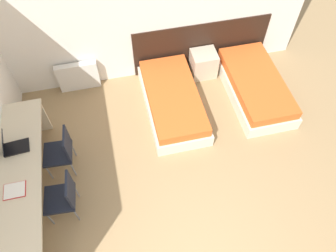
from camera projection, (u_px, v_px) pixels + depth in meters
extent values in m
cube|color=white|center=(144.00, 14.00, 5.41)|extent=(5.87, 0.05, 2.70)
cube|color=black|center=(201.00, 46.00, 6.22)|extent=(2.60, 0.03, 0.99)
cube|color=beige|center=(173.00, 104.00, 5.88)|extent=(0.95, 1.88, 0.25)
cube|color=#E05B23|center=(173.00, 96.00, 5.71)|extent=(0.87, 1.80, 0.17)
cube|color=beige|center=(254.00, 89.00, 6.08)|extent=(0.95, 1.88, 0.25)
cube|color=#E05B23|center=(257.00, 82.00, 5.91)|extent=(0.87, 1.80, 0.17)
cube|color=beige|center=(203.00, 64.00, 6.28)|extent=(0.47, 0.42, 0.51)
cube|color=silver|center=(78.00, 76.00, 6.04)|extent=(0.75, 0.12, 0.59)
cube|color=beige|center=(19.00, 170.00, 4.40)|extent=(0.58, 2.41, 0.04)
cube|color=beige|center=(31.00, 118.00, 5.39)|extent=(0.52, 0.04, 0.74)
cube|color=black|center=(58.00, 153.00, 4.95)|extent=(0.45, 0.45, 0.05)
cube|color=black|center=(67.00, 143.00, 4.78)|extent=(0.05, 0.38, 0.43)
cylinder|color=slate|center=(49.00, 173.00, 5.01)|extent=(0.02, 0.02, 0.39)
cylinder|color=slate|center=(50.00, 152.00, 5.22)|extent=(0.02, 0.02, 0.39)
cylinder|color=slate|center=(73.00, 169.00, 5.05)|extent=(0.02, 0.02, 0.39)
cylinder|color=slate|center=(73.00, 149.00, 5.25)|extent=(0.02, 0.02, 0.39)
cube|color=black|center=(60.00, 199.00, 4.53)|extent=(0.45, 0.45, 0.05)
cube|color=black|center=(70.00, 189.00, 4.36)|extent=(0.05, 0.38, 0.43)
cylinder|color=slate|center=(50.00, 219.00, 4.59)|extent=(0.02, 0.02, 0.39)
cylinder|color=slate|center=(51.00, 195.00, 4.80)|extent=(0.02, 0.02, 0.39)
cylinder|color=slate|center=(77.00, 215.00, 4.63)|extent=(0.02, 0.02, 0.39)
cylinder|color=slate|center=(77.00, 191.00, 4.83)|extent=(0.02, 0.02, 0.39)
cube|color=black|center=(17.00, 147.00, 4.58)|extent=(0.36, 0.26, 0.02)
cube|color=black|center=(3.00, 143.00, 4.42)|extent=(0.14, 0.24, 0.33)
cube|color=#B21E1E|center=(15.00, 190.00, 4.21)|extent=(0.28, 0.23, 0.01)
cube|color=white|center=(14.00, 190.00, 4.20)|extent=(0.26, 0.22, 0.01)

